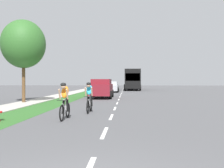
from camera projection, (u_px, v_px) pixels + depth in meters
The scene contains 10 objects.
ground_plane at pixel (119, 99), 23.34m from camera, with size 120.00×120.00×0.00m, color #4C4C4F.
grass_verge at pixel (70, 98), 23.61m from camera, with size 2.06×70.00×0.01m, color #2D6026.
sidewalk_concrete at pixel (49, 98), 23.73m from camera, with size 1.91×70.00×0.10m, color #B2ADA3.
lane_markings_center at pixel (120, 96), 27.33m from camera, with size 0.12×54.30×0.01m.
cyclist_lead at pixel (65, 101), 10.83m from camera, with size 0.42×1.72×1.58m.
cyclist_trailing at pixel (89, 97), 13.20m from camera, with size 0.42×1.72×1.58m.
suv_maroon at pixel (101, 88), 24.05m from camera, with size 2.15×4.70×1.79m.
sedan_silver at pixel (112, 87), 35.91m from camera, with size 1.98×4.30×1.52m.
bus_black at pixel (132, 79), 44.86m from camera, with size 2.78×11.60×3.48m.
street_tree_near at pixel (23, 44), 18.81m from camera, with size 3.25×3.25×6.16m.
Camera 1 is at (0.72, -3.31, 1.68)m, focal length 40.71 mm.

